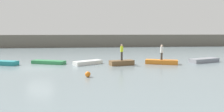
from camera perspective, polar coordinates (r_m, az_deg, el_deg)
ground_plane at (r=24.04m, az=-17.78°, el=-2.76°), size 120.00×120.00×0.00m
embankment_wall at (r=52.23m, az=-11.86°, el=3.71°), size 80.00×1.20×2.82m
rowboat_teal at (r=27.25m, az=-25.84°, el=-1.56°), size 3.54×2.26×0.46m
rowboat_green at (r=26.40m, az=-15.69°, el=-1.49°), size 3.96×2.44×0.37m
rowboat_white at (r=25.06m, az=-6.10°, el=-1.65°), size 3.32×2.62×0.41m
rowboat_brown at (r=24.46m, az=2.45°, el=-1.70°), size 2.78×1.63×0.51m
rowboat_orange at (r=25.85m, az=12.36°, el=-1.46°), size 3.67×2.27×0.47m
rowboat_grey at (r=28.77m, az=22.19°, el=-1.01°), size 4.00×2.44×0.46m
person_hiviz_shirt at (r=24.32m, az=2.46°, el=1.15°), size 0.32×0.32×1.73m
person_white_shirt at (r=25.72m, az=12.42°, el=1.13°), size 0.32×0.32×1.70m
mooring_buoy at (r=18.23m, az=-6.12°, el=-4.60°), size 0.45×0.45×0.45m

